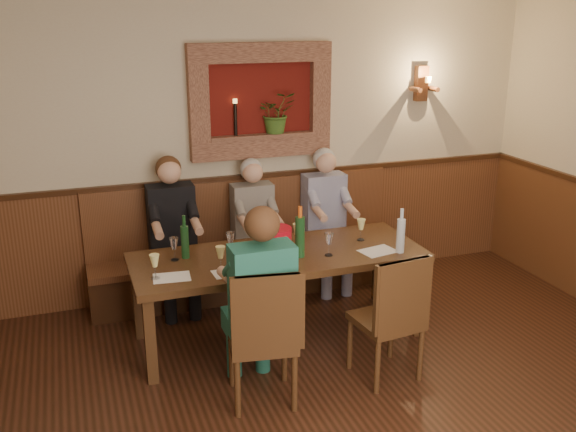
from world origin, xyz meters
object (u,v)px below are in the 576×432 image
(spittoon_bucket, at_px, (276,245))
(wine_bottle_green_a, at_px, (300,236))
(person_bench_right, at_px, (327,232))
(wine_bottle_green_b, at_px, (185,241))
(person_bench_left, at_px, (175,248))
(person_chair_front, at_px, (259,318))
(water_bottle, at_px, (401,235))
(chair_near_right, at_px, (387,341))
(bench, at_px, (248,261))
(chair_near_left, at_px, (262,362))
(dining_table, at_px, (279,262))
(person_bench_mid, at_px, (255,242))

(spittoon_bucket, distance_m, wine_bottle_green_a, 0.22)
(person_bench_right, distance_m, wine_bottle_green_b, 1.69)
(person_bench_right, bearing_deg, person_bench_left, -179.96)
(person_chair_front, distance_m, water_bottle, 1.48)
(chair_near_right, height_order, wine_bottle_green_b, wine_bottle_green_b)
(person_bench_left, bearing_deg, wine_bottle_green_b, -91.48)
(person_bench_right, bearing_deg, chair_near_right, -97.33)
(chair_near_right, bearing_deg, wine_bottle_green_a, 112.87)
(bench, distance_m, chair_near_left, 1.84)
(chair_near_right, bearing_deg, spittoon_bucket, 125.48)
(person_bench_left, xyz_separation_m, person_bench_right, (1.50, 0.00, -0.01))
(dining_table, bearing_deg, bench, 90.00)
(chair_near_right, bearing_deg, person_chair_front, 168.58)
(chair_near_left, xyz_separation_m, person_bench_left, (-0.31, 1.69, 0.29))
(person_chair_front, relative_size, wine_bottle_green_b, 4.06)
(person_chair_front, xyz_separation_m, spittoon_bucket, (0.33, 0.62, 0.29))
(chair_near_right, height_order, water_bottle, water_bottle)
(wine_bottle_green_a, bearing_deg, chair_near_left, -126.84)
(person_bench_right, bearing_deg, chair_near_left, -125.16)
(chair_near_right, xyz_separation_m, person_bench_mid, (-0.52, 1.70, 0.26))
(chair_near_left, xyz_separation_m, person_bench_right, (1.19, 1.69, 0.27))
(chair_near_left, xyz_separation_m, person_bench_mid, (0.46, 1.69, 0.25))
(person_bench_right, bearing_deg, person_chair_front, -126.36)
(person_bench_left, bearing_deg, person_chair_front, -79.07)
(chair_near_right, height_order, person_chair_front, person_chair_front)
(wine_bottle_green_b, relative_size, water_bottle, 0.95)
(person_bench_mid, bearing_deg, bench, 115.20)
(person_bench_left, distance_m, wine_bottle_green_a, 1.33)
(wine_bottle_green_a, bearing_deg, person_bench_left, 132.20)
(chair_near_left, bearing_deg, water_bottle, 31.16)
(spittoon_bucket, height_order, wine_bottle_green_b, wine_bottle_green_b)
(water_bottle, bearing_deg, person_bench_left, 145.92)
(chair_near_left, distance_m, water_bottle, 1.59)
(chair_near_left, height_order, person_bench_mid, person_bench_mid)
(person_bench_mid, relative_size, spittoon_bucket, 4.77)
(chair_near_right, distance_m, person_bench_mid, 1.80)
(dining_table, bearing_deg, wine_bottle_green_b, 167.16)
(wine_bottle_green_b, bearing_deg, spittoon_bucket, -25.79)
(spittoon_bucket, bearing_deg, person_bench_mid, 83.10)
(dining_table, height_order, person_bench_mid, person_bench_mid)
(bench, bearing_deg, wine_bottle_green_b, -133.48)
(wine_bottle_green_a, distance_m, wine_bottle_green_b, 0.92)
(chair_near_left, relative_size, chair_near_right, 1.03)
(chair_near_left, height_order, wine_bottle_green_b, wine_bottle_green_b)
(dining_table, distance_m, person_bench_right, 1.15)
(chair_near_right, height_order, spittoon_bucket, spittoon_bucket)
(wine_bottle_green_a, height_order, water_bottle, wine_bottle_green_a)
(chair_near_left, height_order, person_bench_right, person_bench_right)
(water_bottle, bearing_deg, person_bench_mid, 128.66)
(chair_near_left, distance_m, chair_near_right, 0.97)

